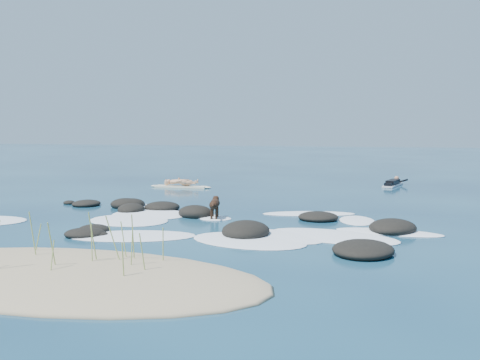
% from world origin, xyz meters
% --- Properties ---
extents(ground, '(160.00, 160.00, 0.00)m').
position_xyz_m(ground, '(0.00, 0.00, 0.00)').
color(ground, '#0A2642').
rests_on(ground, ground).
extents(sand_dune, '(9.00, 4.40, 0.60)m').
position_xyz_m(sand_dune, '(0.00, -8.20, 0.00)').
color(sand_dune, '#9E8966').
rests_on(sand_dune, ground).
extents(dune_grass, '(3.97, 2.01, 1.19)m').
position_xyz_m(dune_grass, '(0.26, -8.01, 0.62)').
color(dune_grass, '#92A851').
rests_on(dune_grass, ground).
extents(reef_rocks, '(14.47, 7.46, 0.57)m').
position_xyz_m(reef_rocks, '(0.61, -1.43, 0.11)').
color(reef_rocks, black).
rests_on(reef_rocks, ground).
extents(breaking_foam, '(16.07, 7.70, 0.12)m').
position_xyz_m(breaking_foam, '(0.85, -1.91, 0.01)').
color(breaking_foam, white).
rests_on(breaking_foam, ground).
extents(standing_surfer_rig, '(3.33, 0.67, 1.90)m').
position_xyz_m(standing_surfer_rig, '(-4.18, 8.27, 0.75)').
color(standing_surfer_rig, '#FFF3CB').
rests_on(standing_surfer_rig, ground).
extents(paddling_surfer_rig, '(1.34, 2.69, 0.46)m').
position_xyz_m(paddling_surfer_rig, '(6.41, 12.21, 0.16)').
color(paddling_surfer_rig, silver).
rests_on(paddling_surfer_rig, ground).
extents(dog, '(0.49, 1.20, 0.77)m').
position_xyz_m(dog, '(0.73, -0.56, 0.51)').
color(dog, black).
rests_on(dog, ground).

